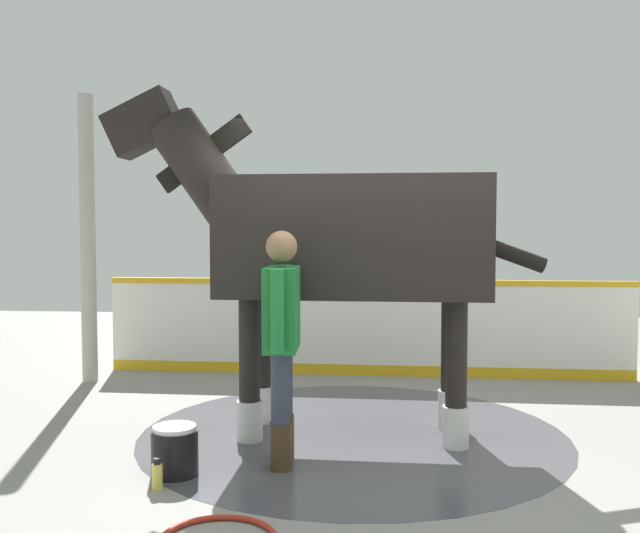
# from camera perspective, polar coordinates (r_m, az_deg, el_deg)

# --- Properties ---
(ground_plane) EXTENTS (16.00, 16.00, 0.02)m
(ground_plane) POSITION_cam_1_polar(r_m,az_deg,el_deg) (5.38, 5.57, -14.70)
(ground_plane) COLOR gray
(wet_patch) EXTENTS (3.38, 3.38, 0.00)m
(wet_patch) POSITION_cam_1_polar(r_m,az_deg,el_deg) (5.70, 2.71, -13.52)
(wet_patch) COLOR #4C4C54
(wet_patch) RESTS_ON ground
(barrier_wall) EXTENTS (0.21, 5.81, 1.07)m
(barrier_wall) POSITION_cam_1_polar(r_m,az_deg,el_deg) (7.78, 3.71, -5.29)
(barrier_wall) COLOR white
(barrier_wall) RESTS_ON ground
(roof_post_near) EXTENTS (0.16, 0.16, 3.04)m
(roof_post_near) POSITION_cam_1_polar(r_m,az_deg,el_deg) (7.75, -18.48, 2.12)
(roof_post_near) COLOR #B7B2A8
(roof_post_near) RESTS_ON ground
(horse) EXTENTS (0.97, 3.49, 2.75)m
(horse) POSITION_cam_1_polar(r_m,az_deg,el_deg) (5.47, 1.37, 2.21)
(horse) COLOR black
(horse) RESTS_ON ground
(handler) EXTENTS (0.66, 0.24, 1.62)m
(handler) POSITION_cam_1_polar(r_m,az_deg,el_deg) (4.80, -3.14, -5.35)
(handler) COLOR #47331E
(handler) RESTS_ON ground
(wash_bucket) EXTENTS (0.31, 0.31, 0.33)m
(wash_bucket) POSITION_cam_1_polar(r_m,az_deg,el_deg) (4.87, -11.81, -14.54)
(wash_bucket) COLOR black
(wash_bucket) RESTS_ON ground
(bottle_shampoo) EXTENTS (0.07, 0.07, 0.20)m
(bottle_shampoo) POSITION_cam_1_polar(r_m,az_deg,el_deg) (4.66, -13.19, -16.30)
(bottle_shampoo) COLOR #D8CC4C
(bottle_shampoo) RESTS_ON ground
(bottle_spray) EXTENTS (0.06, 0.06, 0.28)m
(bottle_spray) POSITION_cam_1_polar(r_m,az_deg,el_deg) (5.14, -12.67, -14.00)
(bottle_spray) COLOR blue
(bottle_spray) RESTS_ON ground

